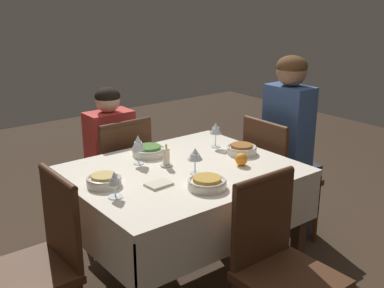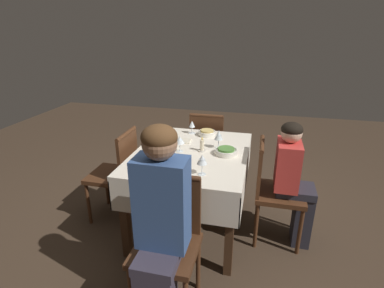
# 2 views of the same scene
# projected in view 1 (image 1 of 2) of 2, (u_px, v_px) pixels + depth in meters

# --- Properties ---
(ground_plane) EXTENTS (8.00, 8.00, 0.00)m
(ground_plane) POSITION_uv_depth(u_px,v_px,m) (182.00, 288.00, 2.79)
(ground_plane) COLOR #3D2D21
(dining_table) EXTENTS (1.17, 0.94, 0.74)m
(dining_table) POSITION_uv_depth(u_px,v_px,m) (181.00, 187.00, 2.59)
(dining_table) COLOR silver
(dining_table) RESTS_ON ground_plane
(chair_east) EXTENTS (0.40, 0.39, 0.88)m
(chair_east) POSITION_uv_depth(u_px,v_px,m) (275.00, 175.00, 3.14)
(chair_east) COLOR #472816
(chair_east) RESTS_ON ground_plane
(chair_north) EXTENTS (0.39, 0.40, 0.88)m
(chair_north) POSITION_uv_depth(u_px,v_px,m) (119.00, 174.00, 3.16)
(chair_north) COLOR #472816
(chair_north) RESTS_ON ground_plane
(chair_west) EXTENTS (0.40, 0.39, 0.88)m
(chair_west) POSITION_uv_depth(u_px,v_px,m) (40.00, 259.00, 2.17)
(chair_west) COLOR #472816
(chair_west) RESTS_ON ground_plane
(chair_south) EXTENTS (0.39, 0.40, 0.88)m
(chair_south) POSITION_uv_depth(u_px,v_px,m) (280.00, 262.00, 2.14)
(chair_south) COLOR #472816
(chair_south) RESTS_ON ground_plane
(person_adult_denim) EXTENTS (0.34, 0.30, 1.26)m
(person_adult_denim) POSITION_uv_depth(u_px,v_px,m) (292.00, 139.00, 3.16)
(person_adult_denim) COLOR #383342
(person_adult_denim) RESTS_ON ground_plane
(person_child_red) EXTENTS (0.30, 0.33, 1.06)m
(person_child_red) POSITION_uv_depth(u_px,v_px,m) (107.00, 156.00, 3.25)
(person_child_red) COLOR #282833
(person_child_red) RESTS_ON ground_plane
(bowl_east) EXTENTS (0.17, 0.17, 0.06)m
(bowl_east) POSITION_uv_depth(u_px,v_px,m) (242.00, 149.00, 2.79)
(bowl_east) COLOR silver
(bowl_east) RESTS_ON dining_table
(wine_glass_east) EXTENTS (0.07, 0.07, 0.15)m
(wine_glass_east) POSITION_uv_depth(u_px,v_px,m) (216.00, 129.00, 2.88)
(wine_glass_east) COLOR white
(wine_glass_east) RESTS_ON dining_table
(bowl_north) EXTENTS (0.19, 0.19, 0.06)m
(bowl_north) POSITION_uv_depth(u_px,v_px,m) (149.00, 151.00, 2.76)
(bowl_north) COLOR silver
(bowl_north) RESTS_ON dining_table
(wine_glass_north) EXTENTS (0.07, 0.07, 0.16)m
(wine_glass_north) POSITION_uv_depth(u_px,v_px,m) (138.00, 143.00, 2.60)
(wine_glass_north) COLOR white
(wine_glass_north) RESTS_ON dining_table
(bowl_west) EXTENTS (0.17, 0.17, 0.06)m
(bowl_west) POSITION_uv_depth(u_px,v_px,m) (104.00, 180.00, 2.34)
(bowl_west) COLOR silver
(bowl_west) RESTS_ON dining_table
(wine_glass_west) EXTENTS (0.07, 0.07, 0.13)m
(wine_glass_west) POSITION_uv_depth(u_px,v_px,m) (115.00, 179.00, 2.19)
(wine_glass_west) COLOR white
(wine_glass_west) RESTS_ON dining_table
(bowl_south) EXTENTS (0.19, 0.19, 0.06)m
(bowl_south) POSITION_uv_depth(u_px,v_px,m) (207.00, 183.00, 2.31)
(bowl_south) COLOR silver
(bowl_south) RESTS_ON dining_table
(wine_glass_south) EXTENTS (0.08, 0.08, 0.14)m
(wine_glass_south) POSITION_uv_depth(u_px,v_px,m) (195.00, 155.00, 2.47)
(wine_glass_south) COLOR white
(wine_glass_south) RESTS_ON dining_table
(candle_centerpiece) EXTENTS (0.07, 0.07, 0.13)m
(candle_centerpiece) POSITION_uv_depth(u_px,v_px,m) (166.00, 158.00, 2.59)
(candle_centerpiece) COLOR beige
(candle_centerpiece) RESTS_ON dining_table
(orange_fruit) EXTENTS (0.07, 0.07, 0.07)m
(orange_fruit) POSITION_uv_depth(u_px,v_px,m) (241.00, 159.00, 2.61)
(orange_fruit) COLOR orange
(orange_fruit) RESTS_ON dining_table
(napkin_red_folded) EXTENTS (0.13, 0.10, 0.01)m
(napkin_red_folded) POSITION_uv_depth(u_px,v_px,m) (159.00, 184.00, 2.35)
(napkin_red_folded) COLOR beige
(napkin_red_folded) RESTS_ON dining_table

